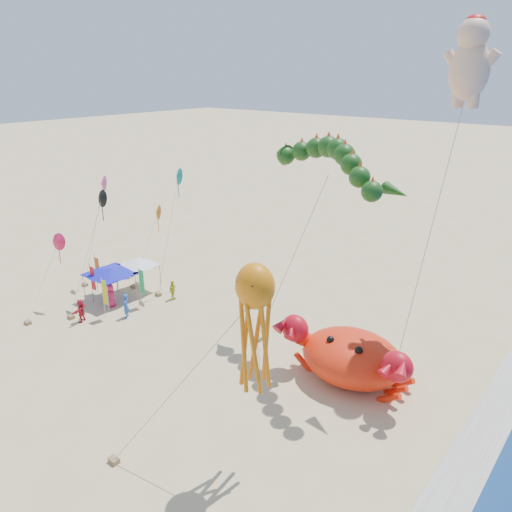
{
  "coord_description": "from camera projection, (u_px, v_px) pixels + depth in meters",
  "views": [
    {
      "loc": [
        15.85,
        -20.07,
        17.12
      ],
      "look_at": [
        -2.0,
        2.0,
        6.5
      ],
      "focal_mm": 35.0,
      "sensor_mm": 36.0,
      "label": 1
    }
  ],
  "objects": [
    {
      "name": "cherub_kite",
      "position": [
        470.0,
        60.0,
        25.84
      ],
      "size": [
        2.07,
        5.29,
        19.77
      ],
      "color": "#FEC69B",
      "rests_on": "ground"
    },
    {
      "name": "feather_flags",
      "position": [
        109.0,
        281.0,
        38.03
      ],
      "size": [
        5.42,
        2.97,
        3.2
      ],
      "color": "gray",
      "rests_on": "ground"
    },
    {
      "name": "canopy_blue",
      "position": [
        111.0,
        271.0,
        38.76
      ],
      "size": [
        3.68,
        3.68,
        2.71
      ],
      "color": "gray",
      "rests_on": "ground"
    },
    {
      "name": "beachgoers",
      "position": [
        117.0,
        294.0,
        38.52
      ],
      "size": [
        7.11,
        8.67,
        1.89
      ],
      "color": "#D92258",
      "rests_on": "ground"
    },
    {
      "name": "canopy_white",
      "position": [
        137.0,
        263.0,
        40.29
      ],
      "size": [
        3.01,
        3.01,
        2.71
      ],
      "color": "gray",
      "rests_on": "ground"
    },
    {
      "name": "foam_strip",
      "position": [
        465.0,
        467.0,
        22.89
      ],
      "size": [
        320.0,
        320.0,
        0.0
      ],
      "primitive_type": "plane",
      "color": "silver",
      "rests_on": "ground"
    },
    {
      "name": "small_kites",
      "position": [
        119.0,
        213.0,
        38.75
      ],
      "size": [
        7.52,
        11.84,
        10.14
      ],
      "color": "black",
      "rests_on": "ground"
    },
    {
      "name": "dragon_kite",
      "position": [
        326.0,
        166.0,
        27.94
      ],
      "size": [
        10.59,
        5.34,
        13.22
      ],
      "color": "#163E11",
      "rests_on": "ground"
    },
    {
      "name": "octopus_kite",
      "position": [
        254.0,
        318.0,
        20.61
      ],
      "size": [
        6.16,
        5.12,
        9.92
      ],
      "color": "orange",
      "rests_on": "ground"
    },
    {
      "name": "crab_inflatable",
      "position": [
        351.0,
        356.0,
        28.87
      ],
      "size": [
        8.15,
        5.0,
        3.57
      ],
      "color": "red",
      "rests_on": "ground"
    },
    {
      "name": "ground",
      "position": [
        261.0,
        374.0,
        29.96
      ],
      "size": [
        320.0,
        320.0,
        0.0
      ],
      "primitive_type": "plane",
      "color": "#D1B784",
      "rests_on": "ground"
    }
  ]
}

